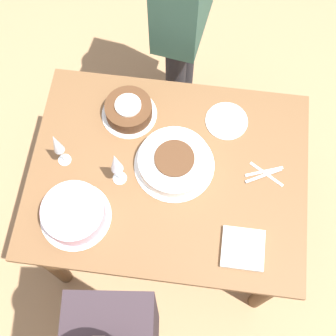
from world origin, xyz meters
name	(u,v)px	position (x,y,z in m)	size (l,w,h in m)	color
ground_plane	(168,222)	(0.00, 0.00, 0.00)	(12.00, 12.00, 0.00)	#A87F56
dining_table	(168,183)	(0.00, 0.00, 0.64)	(1.20, 0.92, 0.78)	brown
cake_center_white	(174,162)	(-0.02, -0.04, 0.81)	(0.35, 0.35, 0.08)	white
cake_front_chocolate	(129,110)	(0.21, -0.26, 0.82)	(0.25, 0.25, 0.09)	white
cake_back_decorated	(74,213)	(0.35, 0.25, 0.82)	(0.30, 0.30, 0.09)	white
wine_glass_near	(57,143)	(0.45, 0.00, 0.94)	(0.06, 0.06, 0.24)	silver
wine_glass_far	(116,163)	(0.20, 0.05, 0.94)	(0.06, 0.06, 0.24)	silver
dessert_plate_left	(227,121)	(-0.23, -0.28, 0.78)	(0.19, 0.19, 0.01)	silver
fork_pile	(265,174)	(-0.41, -0.05, 0.78)	(0.17, 0.10, 0.01)	silver
napkin_stack	(243,249)	(-0.34, 0.29, 0.79)	(0.17, 0.17, 0.02)	silver
person_cutting	(183,1)	(0.03, -0.80, 0.94)	(0.28, 0.43, 1.56)	#232328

